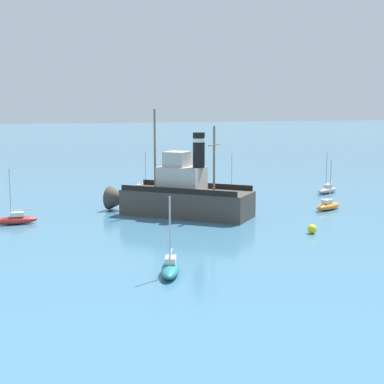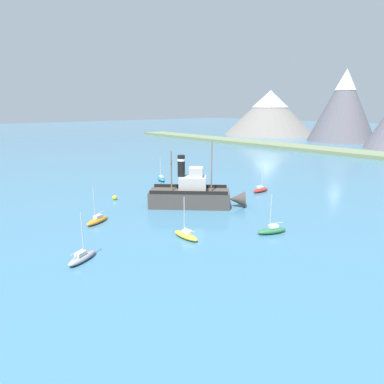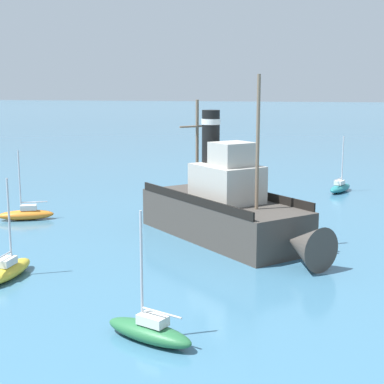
{
  "view_description": "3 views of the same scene",
  "coord_description": "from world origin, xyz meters",
  "px_view_note": "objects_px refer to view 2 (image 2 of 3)",
  "views": [
    {
      "loc": [
        -50.44,
        18.2,
        10.2
      ],
      "look_at": [
        -0.97,
        -0.13,
        2.45
      ],
      "focal_mm": 55.0,
      "sensor_mm": 36.0,
      "label": 1
    },
    {
      "loc": [
        38.62,
        -32.45,
        14.75
      ],
      "look_at": [
        -0.85,
        1.47,
        1.72
      ],
      "focal_mm": 32.0,
      "sensor_mm": 36.0,
      "label": 2
    },
    {
      "loc": [
        35.17,
        5.84,
        9.32
      ],
      "look_at": [
        1.93,
        -1.65,
        3.09
      ],
      "focal_mm": 55.0,
      "sensor_mm": 36.0,
      "label": 3
    }
  ],
  "objects_px": {
    "sailboat_green": "(272,230)",
    "sailboat_teal": "(161,179)",
    "sailboat_yellow": "(186,235)",
    "old_tugboat": "(193,195)",
    "mooring_buoy": "(115,198)",
    "sailboat_grey": "(82,257)",
    "sailboat_red": "(261,190)",
    "sailboat_orange": "(97,220)"
  },
  "relations": [
    {
      "from": "sailboat_red",
      "to": "sailboat_green",
      "type": "bearing_deg",
      "value": -48.04
    },
    {
      "from": "old_tugboat",
      "to": "mooring_buoy",
      "type": "relative_size",
      "value": 17.16
    },
    {
      "from": "old_tugboat",
      "to": "sailboat_red",
      "type": "xyz_separation_m",
      "value": [
        1.04,
        14.9,
        -1.4
      ]
    },
    {
      "from": "sailboat_yellow",
      "to": "sailboat_red",
      "type": "bearing_deg",
      "value": 109.13
    },
    {
      "from": "sailboat_green",
      "to": "old_tugboat",
      "type": "bearing_deg",
      "value": 178.15
    },
    {
      "from": "old_tugboat",
      "to": "sailboat_red",
      "type": "bearing_deg",
      "value": 86.0
    },
    {
      "from": "sailboat_green",
      "to": "sailboat_yellow",
      "type": "distance_m",
      "value": 10.35
    },
    {
      "from": "sailboat_orange",
      "to": "sailboat_yellow",
      "type": "distance_m",
      "value": 12.85
    },
    {
      "from": "old_tugboat",
      "to": "mooring_buoy",
      "type": "bearing_deg",
      "value": -146.76
    },
    {
      "from": "sailboat_green",
      "to": "mooring_buoy",
      "type": "bearing_deg",
      "value": -165.3
    },
    {
      "from": "sailboat_teal",
      "to": "mooring_buoy",
      "type": "xyz_separation_m",
      "value": [
        7.1,
        -14.36,
        -0.06
      ]
    },
    {
      "from": "sailboat_red",
      "to": "sailboat_yellow",
      "type": "relative_size",
      "value": 1.0
    },
    {
      "from": "old_tugboat",
      "to": "sailboat_teal",
      "type": "height_order",
      "value": "old_tugboat"
    },
    {
      "from": "sailboat_green",
      "to": "sailboat_yellow",
      "type": "height_order",
      "value": "same"
    },
    {
      "from": "mooring_buoy",
      "to": "sailboat_green",
      "type": "bearing_deg",
      "value": 14.7
    },
    {
      "from": "sailboat_green",
      "to": "sailboat_teal",
      "type": "height_order",
      "value": "same"
    },
    {
      "from": "sailboat_yellow",
      "to": "sailboat_green",
      "type": "bearing_deg",
      "value": 58.29
    },
    {
      "from": "mooring_buoy",
      "to": "sailboat_yellow",
      "type": "bearing_deg",
      "value": -5.49
    },
    {
      "from": "sailboat_grey",
      "to": "sailboat_green",
      "type": "relative_size",
      "value": 1.0
    },
    {
      "from": "sailboat_green",
      "to": "sailboat_teal",
      "type": "xyz_separation_m",
      "value": [
        -33.11,
        7.54,
        0.0
      ]
    },
    {
      "from": "sailboat_teal",
      "to": "sailboat_orange",
      "type": "bearing_deg",
      "value": -53.6
    },
    {
      "from": "sailboat_yellow",
      "to": "old_tugboat",
      "type": "bearing_deg",
      "value": 135.43
    },
    {
      "from": "sailboat_orange",
      "to": "old_tugboat",
      "type": "bearing_deg",
      "value": 81.24
    },
    {
      "from": "old_tugboat",
      "to": "sailboat_yellow",
      "type": "height_order",
      "value": "old_tugboat"
    },
    {
      "from": "sailboat_green",
      "to": "sailboat_red",
      "type": "distance_m",
      "value": 20.68
    },
    {
      "from": "old_tugboat",
      "to": "sailboat_teal",
      "type": "relative_size",
      "value": 2.6
    },
    {
      "from": "old_tugboat",
      "to": "sailboat_yellow",
      "type": "distance_m",
      "value": 13.31
    },
    {
      "from": "sailboat_red",
      "to": "sailboat_yellow",
      "type": "height_order",
      "value": "same"
    },
    {
      "from": "sailboat_red",
      "to": "sailboat_grey",
      "type": "bearing_deg",
      "value": -80.04
    },
    {
      "from": "sailboat_grey",
      "to": "sailboat_red",
      "type": "relative_size",
      "value": 1.0
    },
    {
      "from": "sailboat_grey",
      "to": "sailboat_green",
      "type": "bearing_deg",
      "value": 69.59
    },
    {
      "from": "sailboat_grey",
      "to": "sailboat_yellow",
      "type": "distance_m",
      "value": 11.7
    },
    {
      "from": "sailboat_teal",
      "to": "sailboat_green",
      "type": "bearing_deg",
      "value": -12.82
    },
    {
      "from": "sailboat_red",
      "to": "sailboat_orange",
      "type": "relative_size",
      "value": 1.0
    },
    {
      "from": "sailboat_grey",
      "to": "sailboat_red",
      "type": "xyz_separation_m",
      "value": [
        -6.27,
        35.69,
        0.0
      ]
    },
    {
      "from": "sailboat_grey",
      "to": "sailboat_green",
      "type": "distance_m",
      "value": 21.68
    },
    {
      "from": "sailboat_teal",
      "to": "sailboat_red",
      "type": "bearing_deg",
      "value": 22.12
    },
    {
      "from": "sailboat_green",
      "to": "sailboat_red",
      "type": "height_order",
      "value": "same"
    },
    {
      "from": "mooring_buoy",
      "to": "sailboat_red",
      "type": "bearing_deg",
      "value": 61.23
    },
    {
      "from": "old_tugboat",
      "to": "sailboat_teal",
      "type": "distance_m",
      "value": 19.61
    },
    {
      "from": "sailboat_red",
      "to": "sailboat_teal",
      "type": "relative_size",
      "value": 1.0
    },
    {
      "from": "mooring_buoy",
      "to": "old_tugboat",
      "type": "bearing_deg",
      "value": 33.24
    }
  ]
}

